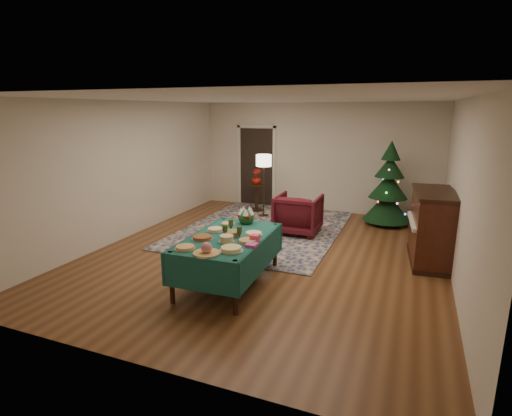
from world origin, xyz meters
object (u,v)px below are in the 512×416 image
at_px(armchair, 298,212).
at_px(side_table, 256,198).
at_px(gift_box, 255,238).
at_px(piano, 432,228).
at_px(potted_plant, 256,180).
at_px(christmas_tree, 388,187).
at_px(floor_lamp, 264,164).
at_px(buffet_table, 229,246).

relative_size(armchair, side_table, 1.31).
bearing_deg(side_table, gift_box, -68.50).
bearing_deg(piano, potted_plant, 152.15).
bearing_deg(christmas_tree, floor_lamp, -171.89).
xyz_separation_m(floor_lamp, christmas_tree, (2.81, 0.40, -0.43)).
xyz_separation_m(buffet_table, potted_plant, (-1.23, 4.18, 0.22)).
relative_size(buffet_table, gift_box, 16.42).
relative_size(buffet_table, side_table, 2.77).
xyz_separation_m(gift_box, armchair, (-0.17, 2.84, -0.32)).
relative_size(buffet_table, potted_plant, 4.83).
bearing_deg(potted_plant, piano, -27.85).
xyz_separation_m(christmas_tree, piano, (0.86, -2.12, -0.25)).
relative_size(buffet_table, christmas_tree, 1.02).
distance_m(buffet_table, side_table, 4.36).
height_order(armchair, piano, piano).
height_order(christmas_tree, piano, christmas_tree).
bearing_deg(buffet_table, armchair, 84.46).
bearing_deg(side_table, potted_plant, 0.00).
xyz_separation_m(gift_box, christmas_tree, (1.49, 4.24, 0.07)).
xyz_separation_m(armchair, piano, (2.52, -0.72, 0.14)).
relative_size(buffet_table, piano, 1.31).
distance_m(buffet_table, christmas_tree, 4.61).
xyz_separation_m(buffet_table, armchair, (0.27, 2.78, -0.13)).
distance_m(buffet_table, piano, 3.46).
relative_size(gift_box, christmas_tree, 0.06).
bearing_deg(christmas_tree, side_table, -179.98).
xyz_separation_m(buffet_table, gift_box, (0.44, -0.06, 0.19)).
distance_m(potted_plant, christmas_tree, 3.16).
relative_size(side_table, christmas_tree, 0.37).
bearing_deg(gift_box, potted_plant, 111.50).
height_order(gift_box, christmas_tree, christmas_tree).
bearing_deg(side_table, buffet_table, -73.61).
bearing_deg(floor_lamp, potted_plant, 130.92).
height_order(buffet_table, gift_box, gift_box).
bearing_deg(side_table, christmas_tree, 0.02).
xyz_separation_m(armchair, christmas_tree, (1.66, 1.40, 0.39)).
bearing_deg(potted_plant, floor_lamp, -49.08).
bearing_deg(buffet_table, floor_lamp, 103.15).
bearing_deg(side_table, floor_lamp, -49.08).
xyz_separation_m(floor_lamp, potted_plant, (-0.35, 0.40, -0.47)).
relative_size(armchair, potted_plant, 2.29).
height_order(gift_box, armchair, armchair).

